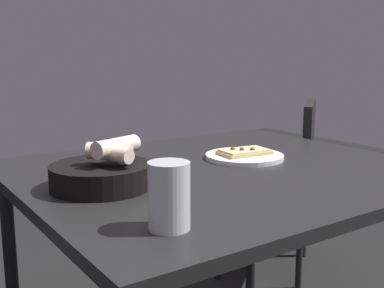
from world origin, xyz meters
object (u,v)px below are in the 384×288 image
at_px(beer_glass, 169,200).
at_px(chair_far, 281,175).
at_px(bread_basket, 103,173).
at_px(dining_table, 222,188).
at_px(pizza_plate, 244,155).

distance_m(beer_glass, chair_far, 1.50).
distance_m(bread_basket, beer_glass, 0.32).
xyz_separation_m(dining_table, beer_glass, (0.33, -0.38, 0.12)).
distance_m(pizza_plate, chair_far, 0.87).
bearing_deg(chair_far, dining_table, -55.63).
relative_size(bread_basket, beer_glass, 1.94).
xyz_separation_m(bread_basket, chair_far, (-0.55, 1.17, -0.29)).
relative_size(dining_table, beer_glass, 8.85).
bearing_deg(bread_basket, dining_table, 91.28).
bearing_deg(pizza_plate, beer_glass, -53.34).
bearing_deg(dining_table, beer_glass, -49.33).
relative_size(dining_table, chair_far, 1.34).
distance_m(dining_table, chair_far, 0.99).
xyz_separation_m(dining_table, chair_far, (-0.55, 0.80, -0.19)).
xyz_separation_m(bread_basket, beer_glass, (0.32, -0.01, 0.02)).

